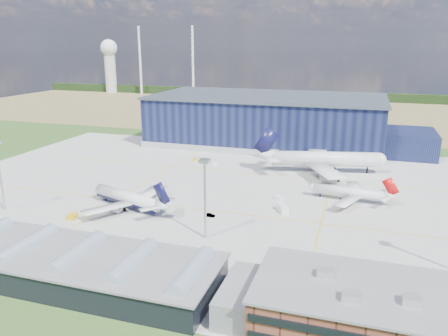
# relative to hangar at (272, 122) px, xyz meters

# --- Properties ---
(ground) EXTENTS (600.00, 600.00, 0.00)m
(ground) POSITION_rel_hangar_xyz_m (-2.81, -94.80, -11.62)
(ground) COLOR #25481B
(ground) RESTS_ON ground
(apron) EXTENTS (220.00, 160.00, 0.08)m
(apron) POSITION_rel_hangar_xyz_m (-2.81, -84.80, -11.59)
(apron) COLOR #A09F9B
(apron) RESTS_ON ground
(farmland) EXTENTS (600.00, 220.00, 0.01)m
(farmland) POSITION_rel_hangar_xyz_m (-2.81, 125.20, -11.62)
(farmland) COLOR #927B4F
(farmland) RESTS_ON ground
(treeline) EXTENTS (600.00, 8.00, 8.00)m
(treeline) POSITION_rel_hangar_xyz_m (-2.81, 205.20, -7.62)
(treeline) COLOR black
(treeline) RESTS_ON ground
(horizon_dressing) EXTENTS (440.20, 18.00, 70.00)m
(horizon_dressing) POSITION_rel_hangar_xyz_m (-194.11, 199.58, 22.58)
(horizon_dressing) COLOR white
(horizon_dressing) RESTS_ON ground
(hangar) EXTENTS (145.00, 62.00, 26.10)m
(hangar) POSITION_rel_hangar_xyz_m (0.00, 0.00, 0.00)
(hangar) COLOR #0F1434
(hangar) RESTS_ON ground
(ops_building) EXTENTS (46.00, 23.00, 10.90)m
(ops_building) POSITION_rel_hangar_xyz_m (52.20, -154.81, -6.82)
(ops_building) COLOR brown
(ops_building) RESTS_ON ground
(glass_concourse) EXTENTS (78.00, 23.00, 8.60)m
(glass_concourse) POSITION_rel_hangar_xyz_m (-9.26, -154.80, -7.93)
(glass_concourse) COLOR black
(glass_concourse) RESTS_ON ground
(light_mast_center) EXTENTS (2.60, 2.60, 23.00)m
(light_mast_center) POSITION_rel_hangar_xyz_m (7.19, -124.80, 3.82)
(light_mast_center) COLOR #A9AAB0
(light_mast_center) RESTS_ON ground
(airliner_navy) EXTENTS (45.42, 44.92, 11.76)m
(airliner_navy) POSITION_rel_hangar_xyz_m (-25.30, -110.87, -5.74)
(airliner_navy) COLOR silver
(airliner_navy) RESTS_ON ground
(airliner_red) EXTENTS (34.00, 33.41, 10.00)m
(airliner_red) POSITION_rel_hangar_xyz_m (43.99, -81.51, -6.62)
(airliner_red) COLOR silver
(airliner_red) RESTS_ON ground
(airliner_widebody) EXTENTS (67.44, 66.51, 18.45)m
(airliner_widebody) POSITION_rel_hangar_xyz_m (32.98, -48.56, -2.39)
(airliner_widebody) COLOR silver
(airliner_widebody) RESTS_ON ground
(gse_tug_a) EXTENTS (2.67, 3.92, 1.53)m
(gse_tug_a) POSITION_rel_hangar_xyz_m (-37.16, -124.46, -10.85)
(gse_tug_a) COLOR gold
(gse_tug_a) RESTS_ON ground
(gse_tug_b) EXTENTS (3.36, 3.48, 1.26)m
(gse_tug_b) POSITION_rel_hangar_xyz_m (34.42, -140.80, -10.99)
(gse_tug_b) COLOR gold
(gse_tug_b) RESTS_ON ground
(gse_cart_a) EXTENTS (2.22, 3.31, 1.42)m
(gse_cart_a) POSITION_rel_hangar_xyz_m (-14.17, -52.50, -10.90)
(gse_cart_a) COLOR white
(gse_cart_a) RESTS_ON ground
(gse_van_b) EXTENTS (4.79, 5.85, 2.45)m
(gse_van_b) POSITION_rel_hangar_xyz_m (24.35, -98.68, -10.39)
(gse_van_b) COLOR white
(gse_van_b) RESTS_ON ground
(gse_tug_c) EXTENTS (2.89, 3.50, 1.32)m
(gse_tug_c) POSITION_rel_hangar_xyz_m (-26.23, -47.59, -10.96)
(gse_tug_c) COLOR gold
(gse_tug_c) RESTS_ON ground
(gse_cart_b) EXTENTS (4.01, 3.62, 1.45)m
(gse_cart_b) POSITION_rel_hangar_xyz_m (21.05, -88.06, -10.89)
(gse_cart_b) COLOR white
(gse_cart_b) RESTS_ON ground
(gse_van_c) EXTENTS (5.87, 4.19, 2.56)m
(gse_van_c) POSITION_rel_hangar_xyz_m (53.24, -140.06, -10.34)
(gse_van_c) COLOR white
(gse_van_c) RESTS_ON ground
(airstair) EXTENTS (2.48, 4.71, 2.87)m
(airstair) POSITION_rel_hangar_xyz_m (35.87, -138.13, -10.18)
(airstair) COLOR white
(airstair) RESTS_ON ground
(car_a) EXTENTS (3.46, 2.25, 1.10)m
(car_a) POSITION_rel_hangar_xyz_m (0.82, -142.80, -11.07)
(car_a) COLOR #99999E
(car_a) RESTS_ON ground
(car_b) EXTENTS (3.46, 1.32, 1.13)m
(car_b) POSITION_rel_hangar_xyz_m (3.15, -109.81, -11.05)
(car_b) COLOR #99999E
(car_b) RESTS_ON ground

